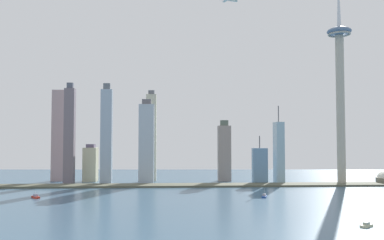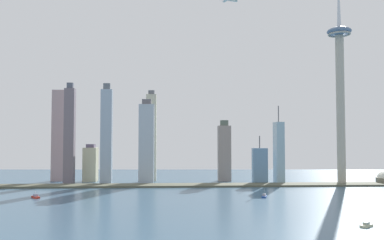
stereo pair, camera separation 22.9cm
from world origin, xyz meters
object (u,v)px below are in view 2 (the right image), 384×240
(observation_tower, at_px, (340,75))
(skyscraper_6, at_px, (91,164))
(skyscraper_9, at_px, (106,135))
(skyscraper_7, at_px, (151,137))
(skyscraper_8, at_px, (70,135))
(skyscraper_1, at_px, (59,135))
(boat_5, at_px, (366,225))
(skyscraper_5, at_px, (279,153))
(skyscraper_4, at_px, (260,166))
(skyscraper_0, at_px, (146,143))
(skyscraper_3, at_px, (224,152))
(boat_3, at_px, (36,197))
(boat_0, at_px, (264,196))

(observation_tower, distance_m, skyscraper_6, 450.86)
(observation_tower, xyz_separation_m, skyscraper_9, (-385.28, 18.37, -100.54))
(skyscraper_7, bearing_deg, skyscraper_8, -165.29)
(skyscraper_1, bearing_deg, boat_5, -47.79)
(observation_tower, bearing_deg, skyscraper_6, 171.02)
(skyscraper_5, bearing_deg, boat_5, -92.78)
(skyscraper_4, bearing_deg, skyscraper_6, 169.23)
(skyscraper_0, xyz_separation_m, skyscraper_3, (135.22, 36.72, -16.77))
(skyscraper_7, bearing_deg, observation_tower, -13.14)
(boat_3, bearing_deg, boat_0, -126.97)
(observation_tower, height_order, skyscraper_4, observation_tower)
(boat_5, bearing_deg, skyscraper_6, 94.27)
(skyscraper_1, height_order, boat_3, skyscraper_1)
(skyscraper_5, relative_size, skyscraper_6, 1.99)
(boat_3, bearing_deg, skyscraper_8, -34.46)
(skyscraper_0, bearing_deg, skyscraper_5, -2.39)
(skyscraper_3, xyz_separation_m, boat_3, (-262.30, -199.35, -48.93))
(skyscraper_9, bearing_deg, skyscraper_0, 6.66)
(skyscraper_4, xyz_separation_m, skyscraper_6, (-287.33, 54.68, 1.06))
(skyscraper_7, bearing_deg, skyscraper_4, -18.75)
(skyscraper_3, bearing_deg, skyscraper_0, -164.81)
(skyscraper_4, xyz_separation_m, boat_0, (-28.46, -156.33, -27.96))
(skyscraper_3, xyz_separation_m, skyscraper_4, (52.25, -50.97, -21.11))
(skyscraper_7, distance_m, boat_0, 277.46)
(skyscraper_0, relative_size, skyscraper_8, 0.83)
(skyscraper_9, height_order, boat_5, skyscraper_9)
(boat_0, bearing_deg, skyscraper_9, -109.28)
(skyscraper_4, height_order, boat_3, skyscraper_4)
(skyscraper_4, relative_size, skyscraper_7, 0.49)
(skyscraper_1, relative_size, boat_3, 9.64)
(boat_5, bearing_deg, skyscraper_5, 53.44)
(skyscraper_1, distance_m, skyscraper_4, 355.83)
(skyscraper_3, bearing_deg, boat_3, -142.77)
(skyscraper_6, distance_m, skyscraper_7, 115.82)
(skyscraper_3, bearing_deg, skyscraper_7, 175.25)
(skyscraper_0, distance_m, skyscraper_1, 167.19)
(skyscraper_4, bearing_deg, boat_3, -154.75)
(boat_5, bearing_deg, observation_tower, 36.46)
(skyscraper_8, xyz_separation_m, skyscraper_9, (64.83, -19.56, -1.79))
(boat_3, bearing_deg, skyscraper_6, -43.02)
(skyscraper_5, height_order, skyscraper_8, skyscraper_8)
(boat_0, relative_size, boat_5, 1.29)
(skyscraper_9, distance_m, boat_0, 287.86)
(skyscraper_5, distance_m, boat_3, 383.46)
(skyscraper_7, relative_size, boat_5, 12.17)
(skyscraper_3, distance_m, skyscraper_8, 268.03)
(skyscraper_8, relative_size, boat_5, 12.78)
(skyscraper_6, bearing_deg, skyscraper_1, 169.15)
(skyscraper_1, distance_m, skyscraper_9, 110.63)
(boat_0, xyz_separation_m, boat_3, (-286.09, 7.95, 0.14))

